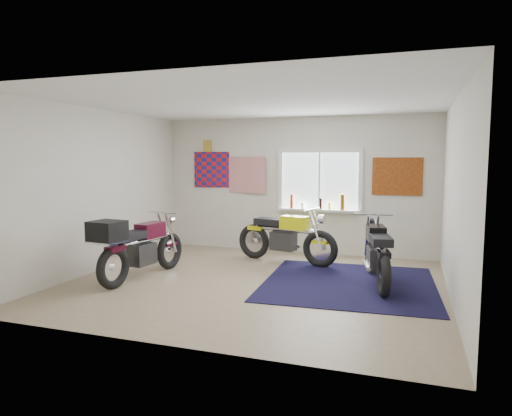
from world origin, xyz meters
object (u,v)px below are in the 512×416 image
(yellow_triumph, at_px, (285,238))
(black_chrome_bike, at_px, (377,255))
(maroon_tourer, at_px, (137,247))
(navy_rug, at_px, (349,283))

(yellow_triumph, xyz_separation_m, black_chrome_bike, (1.67, -0.95, -0.00))
(yellow_triumph, bearing_deg, maroon_tourer, -119.74)
(black_chrome_bike, distance_m, maroon_tourer, 3.66)
(black_chrome_bike, relative_size, maroon_tourer, 0.98)
(black_chrome_bike, bearing_deg, navy_rug, 97.93)
(yellow_triumph, distance_m, black_chrome_bike, 1.92)
(black_chrome_bike, bearing_deg, yellow_triumph, 48.66)
(yellow_triumph, relative_size, maroon_tourer, 1.00)
(yellow_triumph, height_order, black_chrome_bike, yellow_triumph)
(yellow_triumph, bearing_deg, navy_rug, -26.37)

